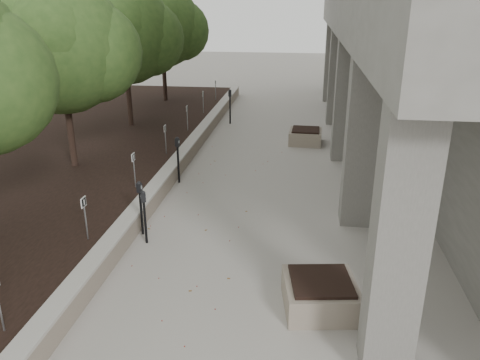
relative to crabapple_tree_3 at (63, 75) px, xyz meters
The scene contains 18 objects.
retaining_wall 4.25m from the crabapple_tree_3, 18.58° to the left, with size 0.39×26.00×0.50m, color gray, non-canonical shape.
planting_bed 3.16m from the crabapple_tree_3, 124.99° to the left, with size 7.00×26.00×0.40m, color black.
crabapple_tree_3 is the anchor object (origin of this frame).
crabapple_tree_4 5.00m from the crabapple_tree_3, 90.00° to the left, with size 4.60×4.00×5.44m, color #2D4C1D, non-canonical shape.
crabapple_tree_5 10.00m from the crabapple_tree_3, 90.00° to the left, with size 4.60×4.00×5.44m, color #2D4C1D, non-canonical shape.
parking_sign_3 5.59m from the crabapple_tree_3, 61.43° to the right, with size 0.04×0.22×0.96m, color black, non-canonical shape.
parking_sign_4 3.64m from the crabapple_tree_3, 31.48° to the right, with size 0.04×0.22×0.96m, color black, non-canonical shape.
parking_sign_5 3.64m from the crabapple_tree_3, 31.48° to the left, with size 0.04×0.22×0.96m, color black, non-canonical shape.
parking_sign_6 5.59m from the crabapple_tree_3, 61.43° to the left, with size 0.04×0.22×0.96m, color black, non-canonical shape.
parking_sign_7 8.20m from the crabapple_tree_3, 71.91° to the left, with size 0.04×0.22×0.96m, color black, non-canonical shape.
parking_sign_8 11.01m from the crabapple_tree_3, 76.87° to the left, with size 0.04×0.22×0.96m, color black, non-canonical shape.
parking_meter_2 5.71m from the crabapple_tree_3, 47.41° to the right, with size 0.13×0.09×1.27m, color black, non-canonical shape.
parking_meter_3 5.29m from the crabapple_tree_3, 46.05° to the right, with size 0.13×0.09×1.32m, color black, non-canonical shape.
parking_meter_4 4.05m from the crabapple_tree_3, ahead, with size 0.14×0.10×1.42m, color black, non-canonical shape.
parking_meter_5 8.50m from the crabapple_tree_3, 63.24° to the left, with size 0.15×0.11×1.51m, color black, non-canonical shape.
planter_front 9.68m from the crabapple_tree_3, 38.06° to the right, with size 1.25×1.25×0.58m, color gray, non-canonical shape.
planter_back 8.86m from the crabapple_tree_3, 33.80° to the left, with size 1.20×1.20×0.56m, color gray, non-canonical shape.
berry_scatter 6.38m from the crabapple_tree_3, 32.55° to the right, with size 3.30×14.10×0.02m, color #98160B, non-canonical shape.
Camera 1 is at (2.03, -4.96, 5.16)m, focal length 35.68 mm.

